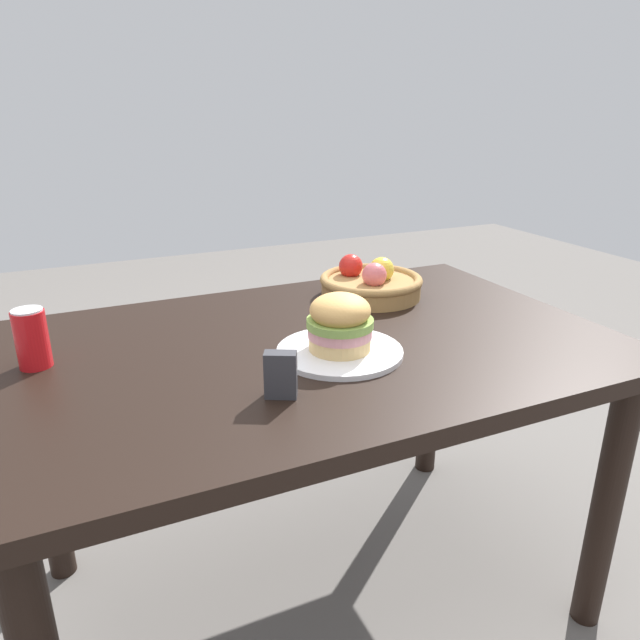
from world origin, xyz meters
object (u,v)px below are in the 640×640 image
plate (340,351)px  napkin_holder (281,375)px  fruit_basket (371,283)px  sandwich (340,322)px  soda_can (32,338)px

plate → napkin_holder: bearing=-144.8°
plate → napkin_holder: (-0.19, -0.13, 0.04)m
fruit_basket → napkin_holder: size_ratio=3.22×
plate → napkin_holder: size_ratio=3.09×
fruit_basket → napkin_holder: fruit_basket is taller
plate → sandwich: size_ratio=1.91×
napkin_holder → soda_can: bearing=167.8°
plate → fruit_basket: fruit_basket is taller
napkin_holder → sandwich: bearing=62.1°
sandwich → fruit_basket: 0.42m
sandwich → napkin_holder: 0.23m
sandwich → fruit_basket: sandwich is taller
fruit_basket → napkin_holder: bearing=-134.0°
plate → sandwich: bearing=-76.0°
soda_can → napkin_holder: 0.54m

